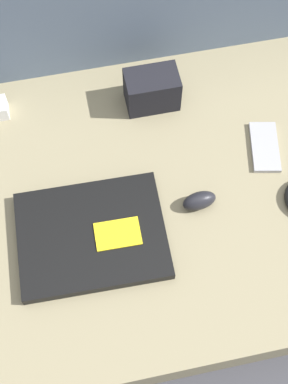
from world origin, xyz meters
name	(u,v)px	position (x,y,z in m)	size (l,w,h in m)	color
ground_plane	(144,217)	(0.00, 0.00, 0.00)	(8.00, 8.00, 0.00)	#38383D
couch_seat	(144,207)	(0.00, 0.00, 0.05)	(0.98, 0.71, 0.11)	#847A5B
laptop	(92,235)	(-0.12, -0.07, 0.12)	(0.30, 0.24, 0.03)	black
computer_mouse	(199,201)	(0.11, -0.04, 0.13)	(0.07, 0.04, 0.04)	black
phone_black	(265,147)	(0.28, 0.06, 0.11)	(0.08, 0.13, 0.01)	#99999E
camera_pouch	(152,90)	(0.07, 0.23, 0.15)	(0.12, 0.08, 0.09)	black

